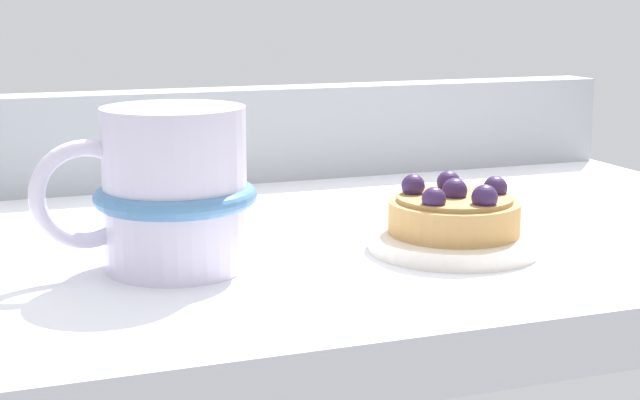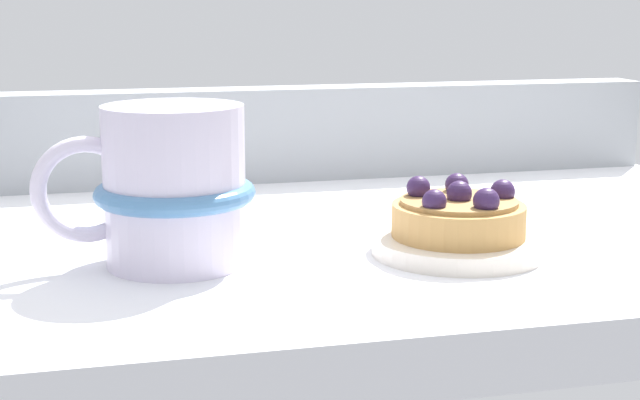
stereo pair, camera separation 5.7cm
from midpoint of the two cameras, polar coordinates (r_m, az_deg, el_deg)
ground_plane at (r=66.08cm, az=5.28°, el=-3.10°), size 64.45×42.60×3.35cm
window_rail_back at (r=83.03cm, az=0.95°, el=4.04°), size 63.16×4.04×7.94cm
dessert_plate at (r=59.80cm, az=10.97°, el=-2.73°), size 10.67×10.67×1.11cm
raspberry_tart at (r=59.35cm, az=11.05°, el=-0.93°), size 8.22×8.22×3.56cm
coffee_mug at (r=55.85cm, az=-6.07°, el=0.77°), size 12.92×9.45×9.48cm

